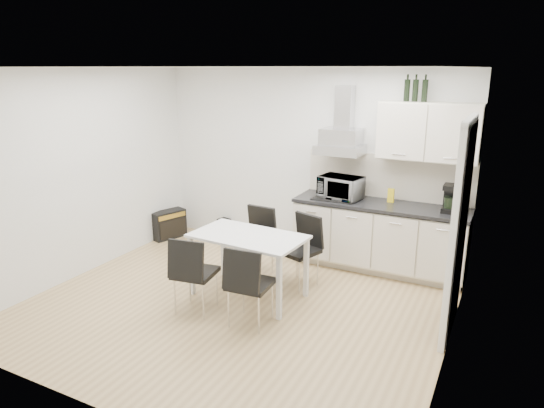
% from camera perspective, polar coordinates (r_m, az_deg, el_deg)
% --- Properties ---
extents(ground, '(4.50, 4.50, 0.00)m').
position_cam_1_polar(ground, '(5.64, -4.11, -11.71)').
color(ground, tan).
rests_on(ground, ground).
extents(wall_back, '(4.50, 0.10, 2.60)m').
position_cam_1_polar(wall_back, '(6.92, 4.23, 4.90)').
color(wall_back, white).
rests_on(wall_back, ground).
extents(wall_front, '(4.50, 0.10, 2.60)m').
position_cam_1_polar(wall_front, '(3.69, -20.72, -5.84)').
color(wall_front, white).
rests_on(wall_front, ground).
extents(wall_left, '(0.10, 4.00, 2.60)m').
position_cam_1_polar(wall_left, '(6.60, -21.40, 3.33)').
color(wall_left, white).
rests_on(wall_left, ground).
extents(wall_right, '(0.10, 4.00, 2.60)m').
position_cam_1_polar(wall_right, '(4.48, 21.10, -2.15)').
color(wall_right, white).
rests_on(wall_right, ground).
extents(ceiling, '(4.50, 4.50, 0.00)m').
position_cam_1_polar(ceiling, '(5.01, -4.71, 15.75)').
color(ceiling, white).
rests_on(ceiling, wall_back).
extents(doorway, '(0.08, 1.04, 2.10)m').
position_cam_1_polar(doorway, '(5.08, 21.08, -3.06)').
color(doorway, white).
rests_on(doorway, ground).
extents(kitchenette, '(2.22, 0.64, 2.52)m').
position_cam_1_polar(kitchenette, '(6.42, 13.03, -0.63)').
color(kitchenette, beige).
rests_on(kitchenette, ground).
extents(dining_table, '(1.33, 0.82, 0.75)m').
position_cam_1_polar(dining_table, '(5.59, -2.81, -4.56)').
color(dining_table, white).
rests_on(dining_table, ground).
extents(chair_far_left, '(0.47, 0.53, 0.88)m').
position_cam_1_polar(chair_far_left, '(6.21, -2.12, -4.57)').
color(chair_far_left, black).
rests_on(chair_far_left, ground).
extents(chair_far_right, '(0.57, 0.61, 0.88)m').
position_cam_1_polar(chair_far_right, '(5.92, 3.11, -5.64)').
color(chair_far_right, black).
rests_on(chair_far_right, ground).
extents(chair_near_left, '(0.51, 0.56, 0.88)m').
position_cam_1_polar(chair_near_left, '(5.38, -9.00, -8.09)').
color(chair_near_left, black).
rests_on(chair_near_left, ground).
extents(chair_near_right, '(0.47, 0.53, 0.88)m').
position_cam_1_polar(chair_near_right, '(5.06, -2.54, -9.47)').
color(chair_near_right, black).
rests_on(chair_near_right, ground).
extents(guitar_amp, '(0.39, 0.57, 0.44)m').
position_cam_1_polar(guitar_amp, '(7.80, -12.05, -2.34)').
color(guitar_amp, black).
rests_on(guitar_amp, ground).
extents(floor_speaker, '(0.21, 0.19, 0.29)m').
position_cam_1_polar(floor_speaker, '(7.74, -5.65, -2.79)').
color(floor_speaker, black).
rests_on(floor_speaker, ground).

